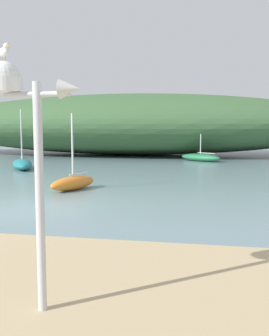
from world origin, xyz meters
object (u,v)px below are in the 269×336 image
(sailboat_far_left, at_px, (200,157))
(sailboat_west_reach, at_px, (22,164))
(mast_structure, at_px, (20,110))
(seagull_on_radar, at_px, (4,51))
(sailboat_by_sandbar, at_px, (73,182))

(sailboat_far_left, xyz_separation_m, sailboat_west_reach, (-11.28, -7.91, 0.02))
(mast_structure, relative_size, seagull_on_radar, 12.25)
(mast_structure, distance_m, sailboat_far_left, 26.39)
(seagull_on_radar, xyz_separation_m, sailboat_west_reach, (-9.10, 18.29, -3.38))
(sailboat_by_sandbar, height_order, sailboat_far_left, sailboat_far_left)
(mast_structure, xyz_separation_m, seagull_on_radar, (-0.19, -0.01, 0.77))
(sailboat_by_sandbar, bearing_deg, sailboat_far_left, 71.17)
(sailboat_by_sandbar, relative_size, sailboat_far_left, 0.90)
(mast_structure, height_order, sailboat_by_sandbar, mast_structure)
(seagull_on_radar, bearing_deg, sailboat_west_reach, 116.45)
(seagull_on_radar, bearing_deg, sailboat_by_sandbar, 105.42)
(seagull_on_radar, relative_size, sailboat_far_left, 0.08)
(sailboat_by_sandbar, xyz_separation_m, sailboat_far_left, (5.20, 15.25, -0.01))
(sailboat_far_left, bearing_deg, sailboat_west_reach, -144.97)
(seagull_on_radar, height_order, sailboat_far_left, seagull_on_radar)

